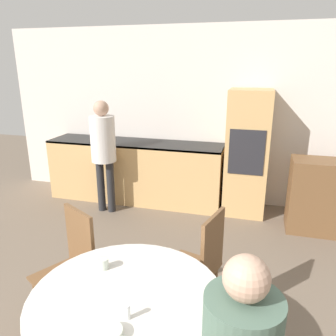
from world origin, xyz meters
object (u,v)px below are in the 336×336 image
object	(u,v)px
cup	(103,264)
dining_table	(128,329)
sideboard	(327,197)
chair_far_left	(72,263)
chair_far_right	(201,262)
oven_unit	(247,153)
bowl_near	(109,333)
person_standing	(103,145)

from	to	relation	value
cup	dining_table	bearing A→B (deg)	-39.36
sideboard	cup	world-z (taller)	sideboard
chair_far_left	cup	world-z (taller)	chair_far_left
chair_far_right	oven_unit	bearing A→B (deg)	-170.53
oven_unit	chair_far_left	world-z (taller)	oven_unit
dining_table	bowl_near	distance (m)	0.41
person_standing	chair_far_right	bearing A→B (deg)	-46.00
oven_unit	chair_far_right	xyz separation A→B (m)	(-0.24, -2.27, -0.33)
chair_far_right	sideboard	bearing A→B (deg)	162.06
chair_far_right	bowl_near	distance (m)	1.15
dining_table	cup	size ratio (longest dim) A/B	15.37
chair_far_right	bowl_near	world-z (taller)	chair_far_right
chair_far_left	person_standing	size ratio (longest dim) A/B	0.61
chair_far_right	person_standing	world-z (taller)	person_standing
sideboard	chair_far_right	xyz separation A→B (m)	(-1.26, -1.91, 0.07)
chair_far_right	chair_far_left	bearing A→B (deg)	-58.57
chair_far_left	dining_table	bearing A→B (deg)	-6.52
chair_far_right	cup	xyz separation A→B (m)	(-0.57, -0.58, 0.26)
chair_far_left	cup	bearing A→B (deg)	-4.47
oven_unit	cup	world-z (taller)	oven_unit
sideboard	bowl_near	bearing A→B (deg)	-117.16
bowl_near	sideboard	bearing A→B (deg)	62.84
oven_unit	chair_far_right	world-z (taller)	oven_unit
sideboard	chair_far_right	size ratio (longest dim) A/B	0.97
sideboard	chair_far_left	size ratio (longest dim) A/B	0.97
chair_far_left	chair_far_right	size ratio (longest dim) A/B	1.00
person_standing	sideboard	bearing A→B (deg)	3.12
person_standing	cup	world-z (taller)	person_standing
sideboard	person_standing	world-z (taller)	person_standing
cup	bowl_near	bearing A→B (deg)	-61.02
oven_unit	person_standing	bearing A→B (deg)	-164.94
chair_far_left	cup	size ratio (longest dim) A/B	12.96
person_standing	cup	size ratio (longest dim) A/B	21.27
sideboard	bowl_near	size ratio (longest dim) A/B	6.89
oven_unit	chair_far_left	distance (m)	2.86
dining_table	chair_far_right	world-z (taller)	chair_far_right
chair_far_left	oven_unit	bearing A→B (deg)	93.76
chair_far_right	person_standing	bearing A→B (deg)	-120.56
cup	chair_far_right	bearing A→B (deg)	45.54
oven_unit	bowl_near	bearing A→B (deg)	-98.76
oven_unit	dining_table	xyz separation A→B (m)	(-0.55, -3.05, -0.35)
dining_table	chair_far_right	distance (m)	0.84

